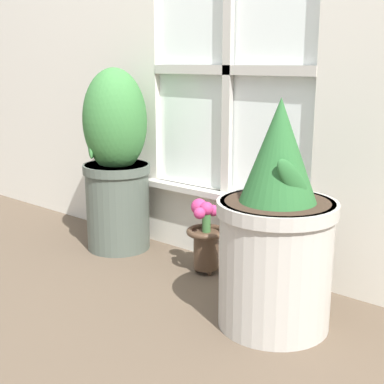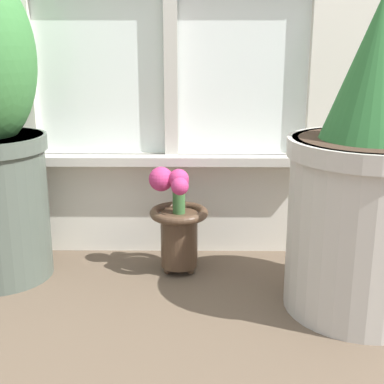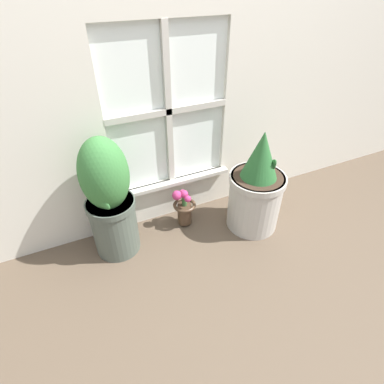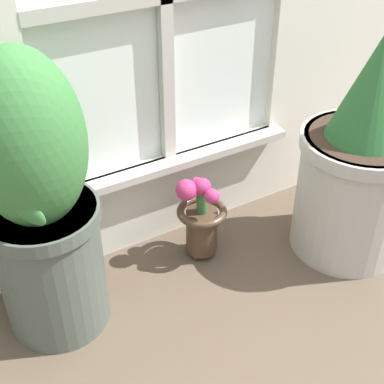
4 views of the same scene
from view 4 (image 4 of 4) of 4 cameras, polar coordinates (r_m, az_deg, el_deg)
ground_plane at (r=1.43m, az=10.05°, el=-17.19°), size 10.00×10.00×0.00m
potted_plant_left at (r=1.30m, az=-15.99°, el=-1.35°), size 0.28×0.28×0.76m
potted_plant_right at (r=1.63m, az=17.32°, el=2.65°), size 0.36×0.36×0.69m
flower_vase at (r=1.60m, az=0.90°, el=-2.70°), size 0.15×0.15×0.28m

